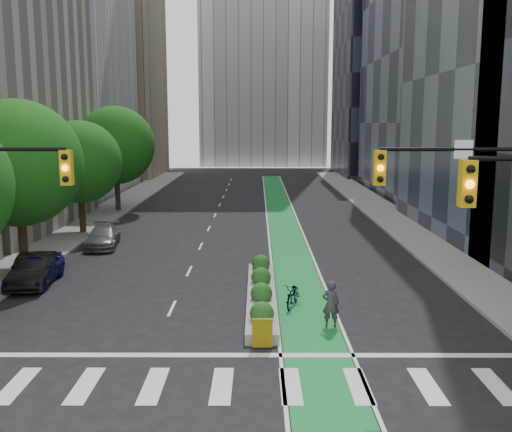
{
  "coord_description": "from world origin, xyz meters",
  "views": [
    {
      "loc": [
        1.04,
        -16.6,
        7.58
      ],
      "look_at": [
        0.96,
        11.36,
        3.0
      ],
      "focal_mm": 40.0,
      "sensor_mm": 36.0,
      "label": 1
    }
  ],
  "objects_px": {
    "cyclist": "(331,304)",
    "parked_car_left_mid": "(34,270)",
    "bicycle": "(293,294)",
    "median_planter": "(261,292)",
    "parked_car_left_near": "(35,269)",
    "parked_car_left_far": "(103,237)"
  },
  "relations": [
    {
      "from": "parked_car_left_near",
      "to": "parked_car_left_far",
      "type": "xyz_separation_m",
      "value": [
        1.0,
        8.26,
        -0.12
      ]
    },
    {
      "from": "median_planter",
      "to": "parked_car_left_near",
      "type": "bearing_deg",
      "value": 166.74
    },
    {
      "from": "bicycle",
      "to": "parked_car_left_mid",
      "type": "relative_size",
      "value": 0.45
    },
    {
      "from": "cyclist",
      "to": "bicycle",
      "type": "bearing_deg",
      "value": -63.9
    },
    {
      "from": "parked_car_left_near",
      "to": "cyclist",
      "type": "bearing_deg",
      "value": -25.29
    },
    {
      "from": "median_planter",
      "to": "bicycle",
      "type": "height_order",
      "value": "median_planter"
    },
    {
      "from": "parked_car_left_mid",
      "to": "parked_car_left_far",
      "type": "distance_m",
      "value": 8.41
    },
    {
      "from": "cyclist",
      "to": "parked_car_left_mid",
      "type": "height_order",
      "value": "cyclist"
    },
    {
      "from": "cyclist",
      "to": "parked_car_left_mid",
      "type": "xyz_separation_m",
      "value": [
        -13.28,
        5.59,
        -0.17
      ]
    },
    {
      "from": "cyclist",
      "to": "parked_car_left_mid",
      "type": "distance_m",
      "value": 14.41
    },
    {
      "from": "cyclist",
      "to": "parked_car_left_far",
      "type": "distance_m",
      "value": 18.58
    },
    {
      "from": "parked_car_left_far",
      "to": "parked_car_left_near",
      "type": "bearing_deg",
      "value": -104.47
    },
    {
      "from": "parked_car_left_far",
      "to": "parked_car_left_mid",
      "type": "bearing_deg",
      "value": -104.4
    },
    {
      "from": "parked_car_left_far",
      "to": "median_planter",
      "type": "bearing_deg",
      "value": -55.59
    },
    {
      "from": "cyclist",
      "to": "parked_car_left_mid",
      "type": "relative_size",
      "value": 0.41
    },
    {
      "from": "parked_car_left_mid",
      "to": "parked_car_left_far",
      "type": "relative_size",
      "value": 0.98
    },
    {
      "from": "median_planter",
      "to": "cyclist",
      "type": "xyz_separation_m",
      "value": [
        2.58,
        -3.15,
        0.52
      ]
    },
    {
      "from": "parked_car_left_mid",
      "to": "median_planter",
      "type": "bearing_deg",
      "value": -19.67
    },
    {
      "from": "median_planter",
      "to": "cyclist",
      "type": "height_order",
      "value": "cyclist"
    },
    {
      "from": "bicycle",
      "to": "median_planter",
      "type": "bearing_deg",
      "value": 167.8
    },
    {
      "from": "parked_car_left_near",
      "to": "parked_car_left_mid",
      "type": "height_order",
      "value": "parked_car_left_near"
    },
    {
      "from": "parked_car_left_near",
      "to": "parked_car_left_far",
      "type": "bearing_deg",
      "value": 80.93
    }
  ]
}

